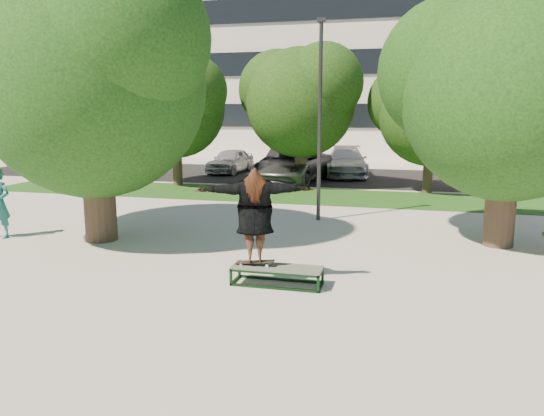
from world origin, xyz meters
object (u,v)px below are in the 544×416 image
(car_silver_a, at_px, (230,161))
(car_dark, at_px, (289,162))
(lamppost, at_px, (320,119))
(grind_box, at_px, (277,276))
(car_silver_b, at_px, (346,162))
(tree_right, at_px, (506,83))
(car_grey, at_px, (294,165))
(tree_left, at_px, (91,71))

(car_silver_a, relative_size, car_dark, 0.79)
(lamppost, height_order, car_silver_a, lamppost)
(grind_box, bearing_deg, car_silver_b, 92.19)
(tree_right, distance_m, car_dark, 14.80)
(tree_right, bearing_deg, car_silver_b, 111.80)
(grind_box, relative_size, car_silver_b, 0.35)
(tree_right, xyz_separation_m, car_grey, (-7.58, 10.63, -3.31))
(car_silver_a, xyz_separation_m, car_grey, (4.09, -2.54, 0.13))
(tree_left, bearing_deg, car_silver_b, 72.55)
(car_grey, bearing_deg, tree_right, -45.49)
(tree_left, height_order, car_dark, tree_left)
(car_dark, bearing_deg, tree_left, -94.11)
(lamppost, bearing_deg, car_grey, 106.97)
(tree_right, relative_size, car_grey, 1.15)
(car_dark, bearing_deg, car_grey, -63.02)
(car_silver_b, bearing_deg, car_dark, -160.76)
(car_dark, height_order, car_grey, car_dark)
(grind_box, height_order, car_silver_a, car_silver_a)
(grind_box, bearing_deg, car_silver_a, 111.56)
(car_silver_b, bearing_deg, tree_right, -77.23)
(lamppost, relative_size, grind_box, 3.39)
(lamppost, xyz_separation_m, car_silver_a, (-6.75, 11.26, -2.49))
(car_silver_a, bearing_deg, lamppost, -53.97)
(car_dark, bearing_deg, lamppost, -67.85)
(tree_left, distance_m, car_silver_a, 15.69)
(car_dark, xyz_separation_m, car_grey, (0.54, -1.30, -0.02))
(tree_left, xyz_separation_m, grind_box, (5.53, -2.51, -4.23))
(lamppost, xyz_separation_m, grind_box, (0.24, -6.42, -2.96))
(tree_left, bearing_deg, car_grey, 78.22)
(car_silver_a, bearing_deg, car_grey, -26.78)
(car_silver_b, bearing_deg, car_silver_a, 173.17)
(car_grey, bearing_deg, lamppost, -63.99)
(car_dark, height_order, car_silver_b, car_dark)
(grind_box, height_order, car_silver_b, car_silver_b)
(car_silver_b, bearing_deg, lamppost, -96.80)
(tree_left, relative_size, car_silver_a, 1.83)
(tree_left, distance_m, car_dark, 14.54)
(lamppost, distance_m, car_dark, 10.78)
(tree_left, relative_size, car_dark, 1.45)
(tree_left, height_order, lamppost, tree_left)
(tree_right, height_order, lamppost, tree_right)
(grind_box, bearing_deg, car_dark, 101.81)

